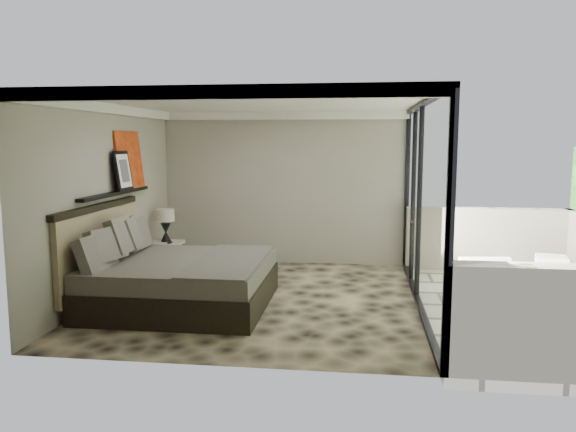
# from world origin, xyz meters

# --- Properties ---
(floor) EXTENTS (5.00, 5.00, 0.00)m
(floor) POSITION_xyz_m (0.00, 0.00, 0.00)
(floor) COLOR black
(floor) RESTS_ON ground
(ceiling) EXTENTS (4.50, 5.00, 0.02)m
(ceiling) POSITION_xyz_m (0.00, 0.00, 2.79)
(ceiling) COLOR silver
(ceiling) RESTS_ON back_wall
(back_wall) EXTENTS (4.50, 0.02, 2.80)m
(back_wall) POSITION_xyz_m (0.00, 2.49, 1.40)
(back_wall) COLOR gray
(back_wall) RESTS_ON floor
(left_wall) EXTENTS (0.02, 5.00, 2.80)m
(left_wall) POSITION_xyz_m (-2.24, 0.00, 1.40)
(left_wall) COLOR gray
(left_wall) RESTS_ON floor
(glass_wall) EXTENTS (0.08, 5.00, 2.80)m
(glass_wall) POSITION_xyz_m (2.25, 0.00, 1.40)
(glass_wall) COLOR white
(glass_wall) RESTS_ON floor
(terrace_slab) EXTENTS (3.00, 5.00, 0.12)m
(terrace_slab) POSITION_xyz_m (3.75, 0.00, -0.06)
(terrace_slab) COLOR beige
(terrace_slab) RESTS_ON ground
(picture_ledge) EXTENTS (0.12, 2.20, 0.05)m
(picture_ledge) POSITION_xyz_m (-2.18, 0.10, 1.50)
(picture_ledge) COLOR black
(picture_ledge) RESTS_ON left_wall
(bed) EXTENTS (2.40, 2.32, 1.33)m
(bed) POSITION_xyz_m (-1.12, -0.48, 0.39)
(bed) COLOR black
(bed) RESTS_ON floor
(nightstand) EXTENTS (0.72, 0.72, 0.55)m
(nightstand) POSITION_xyz_m (-1.96, 1.51, 0.28)
(nightstand) COLOR black
(nightstand) RESTS_ON floor
(table_lamp) EXTENTS (0.31, 0.31, 0.58)m
(table_lamp) POSITION_xyz_m (-1.96, 1.56, 0.89)
(table_lamp) COLOR black
(table_lamp) RESTS_ON nightstand
(abstract_canvas) EXTENTS (0.13, 0.90, 0.90)m
(abstract_canvas) POSITION_xyz_m (-2.19, 0.65, 1.97)
(abstract_canvas) COLOR #A3500E
(abstract_canvas) RESTS_ON picture_ledge
(framed_print) EXTENTS (0.11, 0.50, 0.60)m
(framed_print) POSITION_xyz_m (-2.14, 0.28, 1.82)
(framed_print) COLOR black
(framed_print) RESTS_ON picture_ledge
(ottoman) EXTENTS (0.54, 0.54, 0.46)m
(ottoman) POSITION_xyz_m (4.45, 1.40, 0.23)
(ottoman) COLOR white
(ottoman) RESTS_ON terrace_slab
(lounger) EXTENTS (0.91, 1.56, 0.58)m
(lounger) POSITION_xyz_m (3.31, -0.10, 0.18)
(lounger) COLOR white
(lounger) RESTS_ON terrace_slab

